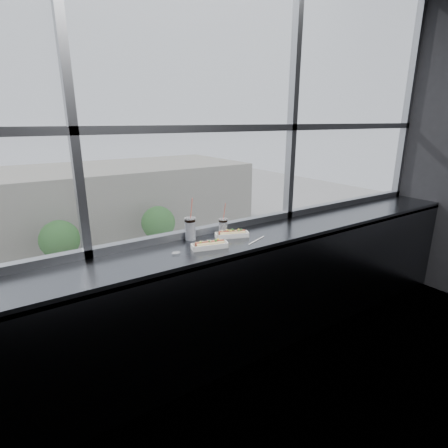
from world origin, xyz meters
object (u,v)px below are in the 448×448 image
pedestrian_b (38,269)px  tree_center (60,240)px  hotdog_tray_left (210,245)px  pedestrian_d (153,248)px  car_near_e (261,284)px  soda_cup_left (190,228)px  car_near_c (35,356)px  loose_straw (256,240)px  hotdog_tray_right (232,234)px  car_far_c (190,256)px  wrapper (176,253)px  car_near_d (164,315)px  soda_cup_right (223,227)px  car_far_b (77,281)px  pedestrian_c (106,253)px  tree_right (158,223)px

pedestrian_b → tree_center: bearing=72.3°
hotdog_tray_left → pedestrian_d: hotdog_tray_left is taller
hotdog_tray_left → car_near_e: 24.43m
soda_cup_left → car_near_c: 19.55m
loose_straw → hotdog_tray_right: bearing=98.9°
loose_straw → car_far_c: loose_straw is taller
wrapper → car_near_d: (6.69, 16.31, -11.03)m
wrapper → soda_cup_right: bearing=16.7°
car_near_e → pedestrian_b: 18.69m
car_far_b → soda_cup_right: bearing=170.4°
loose_straw → car_near_d: bearing=48.2°
pedestrian_b → pedestrian_c: 5.67m
car_far_c → pedestrian_d: bearing=23.5°
soda_cup_left → loose_straw: bearing=-37.4°
soda_cup_right → tree_right: (11.10, 28.15, -8.71)m
soda_cup_right → car_far_c: size_ratio=0.05×
car_near_c → pedestrian_c: pedestrian_c is taller
pedestrian_c → pedestrian_b: bearing=0.7°
hotdog_tray_right → hotdog_tray_left: bearing=-137.1°
car_far_b → pedestrian_b: bearing=21.7°
soda_cup_right → tree_center: size_ratio=0.06×
soda_cup_left → car_near_d: soda_cup_left is taller
wrapper → car_near_e: wrapper is taller
pedestrian_c → car_near_d: bearing=90.7°
soda_cup_right → pedestrian_c: soda_cup_right is taller
soda_cup_right → wrapper: (-0.53, -0.16, -0.08)m
car_near_c → wrapper: bearing=174.7°
soda_cup_left → car_near_e: bearing=48.1°
car_far_b → tree_center: 4.60m
loose_straw → wrapper: 0.70m
wrapper → car_far_b: size_ratio=0.01×
pedestrian_c → tree_right: 5.62m
hotdog_tray_left → tree_right: 31.74m
car_near_c → car_far_b: (3.72, 8.00, 0.10)m
car_far_b → tree_center: size_ratio=1.36×
wrapper → car_near_e: size_ratio=0.01×
car_far_b → pedestrian_c: bearing=-40.4°
pedestrian_c → tree_right: bearing=172.5°
car_far_b → wrapper: bearing=169.2°
car_far_b → car_near_d: 8.79m
hotdog_tray_left → tree_center: (2.50, 28.35, -8.66)m
car_near_d → hotdog_tray_left: bearing=152.3°
pedestrian_d → tree_center: (-8.06, 0.27, 2.36)m
car_near_e → car_near_d: (-7.96, 0.00, 0.03)m
soda_cup_left → wrapper: bearing=-137.0°
hotdog_tray_right → car_near_e: hotdog_tray_right is taller
loose_straw → tree_center: loose_straw is taller
hotdog_tray_right → car_near_e: (14.08, 16.22, -11.08)m
hotdog_tray_right → pedestrian_b: bearing=109.7°
car_far_b → tree_right: tree_right is taller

